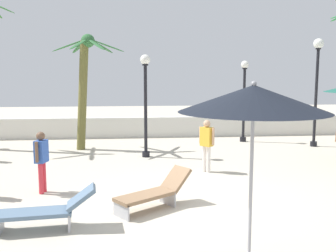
{
  "coord_description": "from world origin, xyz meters",
  "views": [
    {
      "loc": [
        -1.17,
        -8.74,
        3.05
      ],
      "look_at": [
        0.0,
        3.45,
        1.4
      ],
      "focal_mm": 41.69,
      "sensor_mm": 36.0,
      "label": 1
    }
  ],
  "objects_px": {
    "guest_3": "(207,141)",
    "patio_umbrella_1": "(253,101)",
    "lamp_post_1": "(145,94)",
    "guest_2": "(41,156)",
    "lounge_chair_0": "(48,210)",
    "lounge_chair_1": "(154,192)",
    "lamp_post_2": "(317,76)",
    "palm_tree_0": "(85,78)",
    "lamp_post_3": "(244,94)"
  },
  "relations": [
    {
      "from": "guest_3",
      "to": "patio_umbrella_1",
      "type": "bearing_deg",
      "value": -95.89
    },
    {
      "from": "lounge_chair_1",
      "to": "guest_3",
      "type": "relative_size",
      "value": 1.14
    },
    {
      "from": "patio_umbrella_1",
      "to": "lamp_post_3",
      "type": "xyz_separation_m",
      "value": [
        3.39,
        11.86,
        -0.55
      ]
    },
    {
      "from": "lamp_post_2",
      "to": "lamp_post_3",
      "type": "bearing_deg",
      "value": 151.53
    },
    {
      "from": "patio_umbrella_1",
      "to": "lounge_chair_1",
      "type": "xyz_separation_m",
      "value": [
        -1.14,
        3.42,
        -2.3
      ]
    },
    {
      "from": "lounge_chair_1",
      "to": "lamp_post_2",
      "type": "bearing_deg",
      "value": 44.33
    },
    {
      "from": "patio_umbrella_1",
      "to": "guest_3",
      "type": "height_order",
      "value": "patio_umbrella_1"
    },
    {
      "from": "lamp_post_3",
      "to": "lounge_chair_0",
      "type": "xyz_separation_m",
      "value": [
        -6.69,
        -9.43,
        -1.74
      ]
    },
    {
      "from": "palm_tree_0",
      "to": "lamp_post_3",
      "type": "height_order",
      "value": "palm_tree_0"
    },
    {
      "from": "guest_2",
      "to": "guest_3",
      "type": "bearing_deg",
      "value": 20.52
    },
    {
      "from": "lounge_chair_0",
      "to": "guest_2",
      "type": "relative_size",
      "value": 1.21
    },
    {
      "from": "lamp_post_2",
      "to": "lounge_chair_1",
      "type": "xyz_separation_m",
      "value": [
        -7.17,
        -7.01,
        -2.56
      ]
    },
    {
      "from": "lounge_chair_1",
      "to": "guest_2",
      "type": "distance_m",
      "value": 3.19
    },
    {
      "from": "lamp_post_1",
      "to": "lamp_post_3",
      "type": "distance_m",
      "value": 5.33
    },
    {
      "from": "palm_tree_0",
      "to": "lounge_chair_1",
      "type": "xyz_separation_m",
      "value": [
        2.31,
        -7.27,
        -2.5
      ]
    },
    {
      "from": "guest_3",
      "to": "lamp_post_2",
      "type": "bearing_deg",
      "value": 35.59
    },
    {
      "from": "patio_umbrella_1",
      "to": "guest_3",
      "type": "relative_size",
      "value": 1.81
    },
    {
      "from": "palm_tree_0",
      "to": "guest_2",
      "type": "bearing_deg",
      "value": -94.66
    },
    {
      "from": "lamp_post_1",
      "to": "lamp_post_2",
      "type": "xyz_separation_m",
      "value": [
        7.14,
        1.41,
        0.64
      ]
    },
    {
      "from": "lounge_chair_1",
      "to": "guest_2",
      "type": "relative_size",
      "value": 1.17
    },
    {
      "from": "lamp_post_2",
      "to": "lamp_post_3",
      "type": "relative_size",
      "value": 1.24
    },
    {
      "from": "patio_umbrella_1",
      "to": "lamp_post_1",
      "type": "height_order",
      "value": "lamp_post_1"
    },
    {
      "from": "guest_2",
      "to": "patio_umbrella_1",
      "type": "bearing_deg",
      "value": -51.14
    },
    {
      "from": "patio_umbrella_1",
      "to": "lamp_post_3",
      "type": "relative_size",
      "value": 0.82
    },
    {
      "from": "patio_umbrella_1",
      "to": "guest_3",
      "type": "bearing_deg",
      "value": 84.11
    },
    {
      "from": "palm_tree_0",
      "to": "lounge_chair_0",
      "type": "height_order",
      "value": "palm_tree_0"
    },
    {
      "from": "lamp_post_1",
      "to": "lamp_post_2",
      "type": "height_order",
      "value": "lamp_post_2"
    },
    {
      "from": "guest_2",
      "to": "lounge_chair_0",
      "type": "bearing_deg",
      "value": -75.48
    },
    {
      "from": "lamp_post_2",
      "to": "lounge_chair_1",
      "type": "height_order",
      "value": "lamp_post_2"
    },
    {
      "from": "palm_tree_0",
      "to": "lamp_post_3",
      "type": "bearing_deg",
      "value": 9.71
    },
    {
      "from": "lamp_post_1",
      "to": "lounge_chair_0",
      "type": "distance_m",
      "value": 7.2
    },
    {
      "from": "lamp_post_3",
      "to": "guest_3",
      "type": "relative_size",
      "value": 2.21
    },
    {
      "from": "lamp_post_1",
      "to": "guest_2",
      "type": "xyz_separation_m",
      "value": [
        -2.82,
        -4.14,
        -1.34
      ]
    },
    {
      "from": "lounge_chair_1",
      "to": "guest_2",
      "type": "height_order",
      "value": "guest_2"
    },
    {
      "from": "palm_tree_0",
      "to": "lamp_post_2",
      "type": "distance_m",
      "value": 9.49
    },
    {
      "from": "patio_umbrella_1",
      "to": "lamp_post_1",
      "type": "relative_size",
      "value": 0.79
    },
    {
      "from": "lamp_post_2",
      "to": "guest_2",
      "type": "xyz_separation_m",
      "value": [
        -9.96,
        -5.55,
        -1.99
      ]
    },
    {
      "from": "lamp_post_1",
      "to": "guest_2",
      "type": "height_order",
      "value": "lamp_post_1"
    },
    {
      "from": "lamp_post_1",
      "to": "guest_2",
      "type": "bearing_deg",
      "value": -124.27
    },
    {
      "from": "patio_umbrella_1",
      "to": "guest_3",
      "type": "distance_m",
      "value": 6.85
    },
    {
      "from": "guest_3",
      "to": "lounge_chair_1",
      "type": "bearing_deg",
      "value": -119.86
    },
    {
      "from": "patio_umbrella_1",
      "to": "lounge_chair_1",
      "type": "distance_m",
      "value": 4.28
    },
    {
      "from": "palm_tree_0",
      "to": "lamp_post_2",
      "type": "relative_size",
      "value": 1.03
    },
    {
      "from": "lounge_chair_1",
      "to": "guest_2",
      "type": "xyz_separation_m",
      "value": [
        -2.79,
        1.45,
        0.57
      ]
    },
    {
      "from": "palm_tree_0",
      "to": "lounge_chair_1",
      "type": "distance_m",
      "value": 8.02
    },
    {
      "from": "lamp_post_2",
      "to": "lounge_chair_0",
      "type": "relative_size",
      "value": 2.32
    },
    {
      "from": "lamp_post_2",
      "to": "guest_3",
      "type": "height_order",
      "value": "lamp_post_2"
    },
    {
      "from": "palm_tree_0",
      "to": "lounge_chair_0",
      "type": "distance_m",
      "value": 8.63
    },
    {
      "from": "lounge_chair_0",
      "to": "guest_2",
      "type": "xyz_separation_m",
      "value": [
        -0.63,
        2.44,
        0.56
      ]
    },
    {
      "from": "palm_tree_0",
      "to": "lamp_post_3",
      "type": "relative_size",
      "value": 1.27
    }
  ]
}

